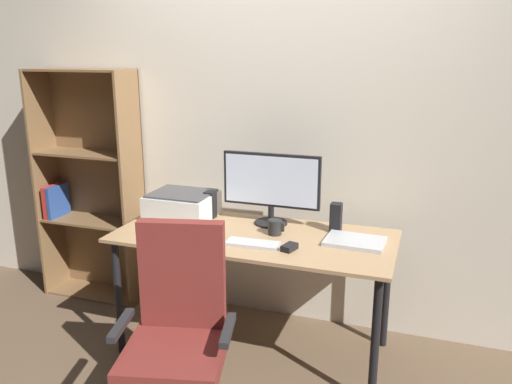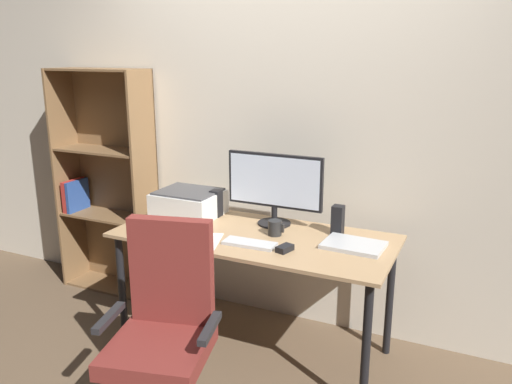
{
  "view_description": "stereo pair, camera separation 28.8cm",
  "coord_description": "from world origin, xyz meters",
  "px_view_note": "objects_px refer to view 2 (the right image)",
  "views": [
    {
      "loc": [
        0.92,
        -2.62,
        1.75
      ],
      "look_at": [
        0.01,
        0.0,
        0.99
      ],
      "focal_mm": 36.03,
      "sensor_mm": 36.0,
      "label": 1
    },
    {
      "loc": [
        1.19,
        -2.51,
        1.75
      ],
      "look_at": [
        0.01,
        0.0,
        0.99
      ],
      "focal_mm": 36.03,
      "sensor_mm": 36.0,
      "label": 2
    }
  ],
  "objects_px": {
    "desk": "(254,248)",
    "keyboard": "(250,243)",
    "office_chair": "(164,340)",
    "speaker_right": "(338,220)",
    "coffee_mug": "(275,228)",
    "bookshelf": "(107,183)",
    "laptop": "(354,245)",
    "printer": "(189,203)",
    "mouse": "(285,248)",
    "monitor": "(275,184)",
    "speaker_left": "(216,203)"
  },
  "relations": [
    {
      "from": "mouse",
      "to": "office_chair",
      "type": "bearing_deg",
      "value": -104.07
    },
    {
      "from": "bookshelf",
      "to": "mouse",
      "type": "bearing_deg",
      "value": -17.85
    },
    {
      "from": "speaker_right",
      "to": "office_chair",
      "type": "height_order",
      "value": "office_chair"
    },
    {
      "from": "mouse",
      "to": "printer",
      "type": "relative_size",
      "value": 0.24
    },
    {
      "from": "monitor",
      "to": "office_chair",
      "type": "xyz_separation_m",
      "value": [
        -0.13,
        -0.99,
        -0.53
      ]
    },
    {
      "from": "desk",
      "to": "keyboard",
      "type": "distance_m",
      "value": 0.19
    },
    {
      "from": "keyboard",
      "to": "mouse",
      "type": "bearing_deg",
      "value": -3.03
    },
    {
      "from": "mouse",
      "to": "bookshelf",
      "type": "height_order",
      "value": "bookshelf"
    },
    {
      "from": "mouse",
      "to": "bookshelf",
      "type": "xyz_separation_m",
      "value": [
        -1.63,
        0.53,
        0.06
      ]
    },
    {
      "from": "coffee_mug",
      "to": "speaker_left",
      "type": "xyz_separation_m",
      "value": [
        -0.48,
        0.17,
        0.04
      ]
    },
    {
      "from": "desk",
      "to": "speaker_right",
      "type": "distance_m",
      "value": 0.51
    },
    {
      "from": "mouse",
      "to": "office_chair",
      "type": "xyz_separation_m",
      "value": [
        -0.35,
        -0.61,
        -0.3
      ]
    },
    {
      "from": "printer",
      "to": "office_chair",
      "type": "bearing_deg",
      "value": -64.78
    },
    {
      "from": "printer",
      "to": "desk",
      "type": "bearing_deg",
      "value": -16.36
    },
    {
      "from": "keyboard",
      "to": "laptop",
      "type": "xyz_separation_m",
      "value": [
        0.52,
        0.21,
        0.0
      ]
    },
    {
      "from": "desk",
      "to": "speaker_left",
      "type": "xyz_separation_m",
      "value": [
        -0.36,
        0.21,
        0.17
      ]
    },
    {
      "from": "desk",
      "to": "mouse",
      "type": "relative_size",
      "value": 16.66
    },
    {
      "from": "coffee_mug",
      "to": "speaker_right",
      "type": "bearing_deg",
      "value": 27.65
    },
    {
      "from": "office_chair",
      "to": "mouse",
      "type": "bearing_deg",
      "value": 45.9
    },
    {
      "from": "desk",
      "to": "mouse",
      "type": "xyz_separation_m",
      "value": [
        0.26,
        -0.17,
        0.1
      ]
    },
    {
      "from": "mouse",
      "to": "laptop",
      "type": "height_order",
      "value": "mouse"
    },
    {
      "from": "speaker_right",
      "to": "office_chair",
      "type": "xyz_separation_m",
      "value": [
        -0.53,
        -0.98,
        -0.37
      ]
    },
    {
      "from": "speaker_left",
      "to": "speaker_right",
      "type": "relative_size",
      "value": 1.0
    },
    {
      "from": "mouse",
      "to": "monitor",
      "type": "bearing_deg",
      "value": 136.43
    },
    {
      "from": "monitor",
      "to": "speaker_right",
      "type": "bearing_deg",
      "value": -1.13
    },
    {
      "from": "desk",
      "to": "monitor",
      "type": "relative_size",
      "value": 2.67
    },
    {
      "from": "speaker_right",
      "to": "coffee_mug",
      "type": "bearing_deg",
      "value": -152.35
    },
    {
      "from": "keyboard",
      "to": "laptop",
      "type": "bearing_deg",
      "value": 20.1
    },
    {
      "from": "laptop",
      "to": "printer",
      "type": "relative_size",
      "value": 0.8
    },
    {
      "from": "mouse",
      "to": "printer",
      "type": "bearing_deg",
      "value": 173.97
    },
    {
      "from": "speaker_left",
      "to": "monitor",
      "type": "bearing_deg",
      "value": 1.13
    },
    {
      "from": "keyboard",
      "to": "coffee_mug",
      "type": "xyz_separation_m",
      "value": [
        0.06,
        0.2,
        0.04
      ]
    },
    {
      "from": "mouse",
      "to": "speaker_right",
      "type": "height_order",
      "value": "speaker_right"
    },
    {
      "from": "mouse",
      "to": "coffee_mug",
      "type": "relative_size",
      "value": 1.01
    },
    {
      "from": "laptop",
      "to": "speaker_left",
      "type": "bearing_deg",
      "value": 173.13
    },
    {
      "from": "laptop",
      "to": "printer",
      "type": "xyz_separation_m",
      "value": [
        -1.11,
        0.11,
        0.07
      ]
    },
    {
      "from": "printer",
      "to": "keyboard",
      "type": "bearing_deg",
      "value": -28.57
    },
    {
      "from": "monitor",
      "to": "printer",
      "type": "relative_size",
      "value": 1.5
    },
    {
      "from": "desk",
      "to": "speaker_right",
      "type": "bearing_deg",
      "value": 25.72
    },
    {
      "from": "speaker_right",
      "to": "office_chair",
      "type": "distance_m",
      "value": 1.17
    },
    {
      "from": "speaker_right",
      "to": "desk",
      "type": "bearing_deg",
      "value": -154.28
    },
    {
      "from": "keyboard",
      "to": "mouse",
      "type": "relative_size",
      "value": 3.02
    },
    {
      "from": "desk",
      "to": "laptop",
      "type": "relative_size",
      "value": 5.0
    },
    {
      "from": "office_chair",
      "to": "desk",
      "type": "bearing_deg",
      "value": 68.87
    },
    {
      "from": "speaker_left",
      "to": "printer",
      "type": "relative_size",
      "value": 0.43
    },
    {
      "from": "coffee_mug",
      "to": "bookshelf",
      "type": "relative_size",
      "value": 0.06
    },
    {
      "from": "mouse",
      "to": "office_chair",
      "type": "height_order",
      "value": "office_chair"
    },
    {
      "from": "laptop",
      "to": "printer",
      "type": "height_order",
      "value": "printer"
    },
    {
      "from": "keyboard",
      "to": "desk",
      "type": "bearing_deg",
      "value": 105.0
    },
    {
      "from": "mouse",
      "to": "speaker_right",
      "type": "relative_size",
      "value": 0.56
    }
  ]
}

